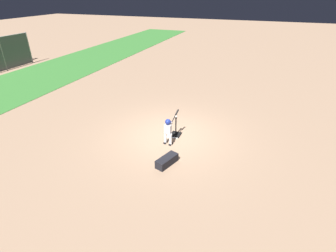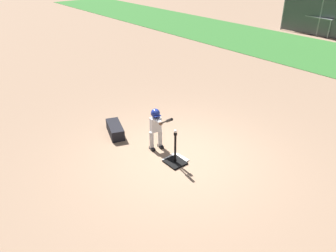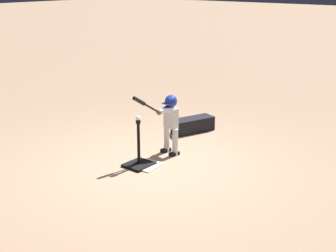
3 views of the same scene
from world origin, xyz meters
name	(u,v)px [view 1 (image 1 of 3)]	position (x,y,z in m)	size (l,w,h in m)	color
ground_plane	(170,135)	(0.00, 0.00, 0.00)	(90.00, 90.00, 0.00)	#93755B
home_plate	(173,135)	(0.02, -0.13, 0.01)	(0.44, 0.44, 0.02)	white
batting_tee	(176,132)	(0.10, -0.21, 0.11)	(0.44, 0.39, 0.77)	black
batter_child	(168,128)	(-0.63, -0.17, 0.66)	(0.88, 0.34, 1.14)	silver
baseball	(176,117)	(0.10, -0.21, 0.81)	(0.07, 0.07, 0.07)	white
bleachers_center	(1,59)	(5.58, 15.56, 0.51)	(4.09, 2.39, 1.04)	#ADAFB7
equipment_bag	(167,161)	(-1.87, -0.58, 0.14)	(0.84, 0.32, 0.28)	black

